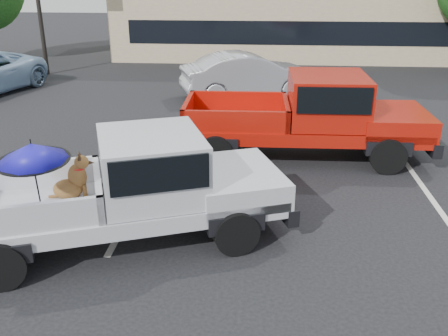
% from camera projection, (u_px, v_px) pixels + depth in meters
% --- Properties ---
extents(ground, '(90.00, 90.00, 0.00)m').
position_uv_depth(ground, '(289.00, 248.00, 8.43)').
color(ground, black).
rests_on(ground, ground).
extents(stripe_left, '(0.12, 5.00, 0.01)m').
position_uv_depth(stripe_left, '(142.00, 193.00, 10.48)').
color(stripe_left, silver).
rests_on(stripe_left, ground).
extents(stripe_right, '(0.12, 5.00, 0.01)m').
position_uv_depth(stripe_right, '(434.00, 202.00, 10.06)').
color(stripe_right, silver).
rests_on(stripe_right, ground).
extents(silver_pickup, '(6.02, 3.79, 2.06)m').
position_uv_depth(silver_pickup, '(139.00, 183.00, 8.37)').
color(silver_pickup, black).
rests_on(silver_pickup, ground).
extents(red_pickup, '(6.24, 2.39, 2.05)m').
position_uv_depth(red_pickup, '(319.00, 113.00, 12.11)').
color(red_pickup, black).
rests_on(red_pickup, ground).
extents(silver_sedan, '(5.09, 3.25, 1.58)m').
position_uv_depth(silver_sedan, '(249.00, 75.00, 17.93)').
color(silver_sedan, '#A3A5AA').
rests_on(silver_sedan, ground).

